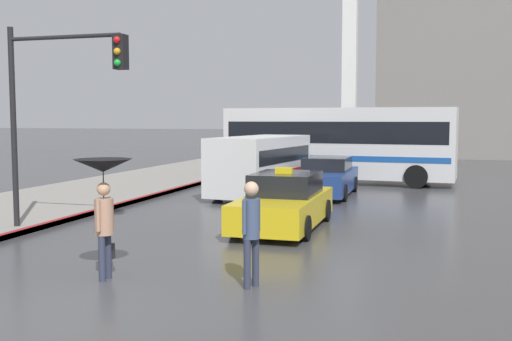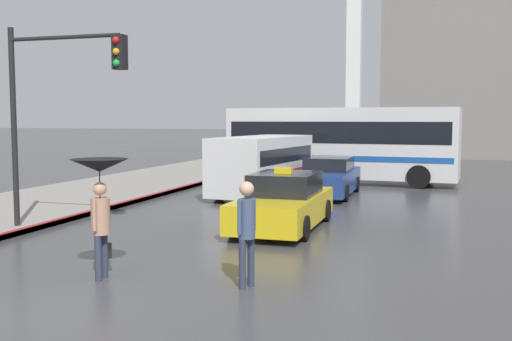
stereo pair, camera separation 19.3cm
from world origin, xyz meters
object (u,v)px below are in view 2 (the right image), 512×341
at_px(sedan_red, 328,178).
at_px(pedestrian_man, 247,225).
at_px(pedestrian_with_umbrella, 100,185).
at_px(monument_cross, 355,11).
at_px(taxi, 284,203).
at_px(ambulance_van, 263,163).
at_px(city_bus, 341,141).
at_px(traffic_light, 58,90).

distance_m(sedan_red, pedestrian_man, 12.46).
bearing_deg(pedestrian_with_umbrella, monument_cross, -2.20).
distance_m(taxi, pedestrian_with_umbrella, 6.15).
xyz_separation_m(sedan_red, ambulance_van, (-2.34, -0.66, 0.56)).
height_order(city_bus, traffic_light, traffic_light).
distance_m(sedan_red, pedestrian_with_umbrella, 12.84).
relative_size(city_bus, traffic_light, 2.01).
height_order(sedan_red, pedestrian_man, pedestrian_man).
xyz_separation_m(ambulance_van, pedestrian_man, (3.20, -11.77, -0.15)).
bearing_deg(taxi, ambulance_van, -68.82).
height_order(city_bus, monument_cross, monument_cross).
height_order(sedan_red, traffic_light, traffic_light).
xyz_separation_m(sedan_red, city_bus, (-0.29, 4.74, 1.18)).
distance_m(pedestrian_with_umbrella, traffic_light, 5.00).
height_order(pedestrian_with_umbrella, pedestrian_man, pedestrian_with_umbrella).
relative_size(ambulance_van, pedestrian_man, 3.21).
distance_m(pedestrian_with_umbrella, monument_cross, 31.03).
bearing_deg(city_bus, pedestrian_man, 7.98).
bearing_deg(pedestrian_with_umbrella, pedestrian_man, -86.05).
bearing_deg(traffic_light, monument_cross, 82.64).
xyz_separation_m(city_bus, pedestrian_with_umbrella, (-1.46, -17.42, -0.15)).
bearing_deg(city_bus, taxi, 5.99).
distance_m(sedan_red, ambulance_van, 2.49).
height_order(taxi, city_bus, city_bus).
xyz_separation_m(pedestrian_with_umbrella, monument_cross, (0.25, 29.97, 8.01)).
height_order(pedestrian_man, monument_cross, monument_cross).
bearing_deg(pedestrian_man, pedestrian_with_umbrella, -61.57).
height_order(ambulance_van, pedestrian_with_umbrella, ambulance_van).
height_order(pedestrian_with_umbrella, monument_cross, monument_cross).
bearing_deg(monument_cross, traffic_light, -97.36).
bearing_deg(city_bus, traffic_light, -14.17).
bearing_deg(city_bus, ambulance_van, -16.60).
relative_size(pedestrian_man, traffic_light, 0.35).
height_order(traffic_light, monument_cross, monument_cross).
distance_m(ambulance_van, traffic_light, 9.32).
relative_size(taxi, pedestrian_man, 2.52).
bearing_deg(sedan_red, pedestrian_man, 93.97).
bearing_deg(monument_cross, pedestrian_man, -85.45).
bearing_deg(pedestrian_man, ambulance_van, -142.03).
bearing_deg(pedestrian_man, sedan_red, -153.27).
relative_size(sedan_red, city_bus, 0.45).
xyz_separation_m(taxi, monument_cross, (-1.59, 24.20, 9.04)).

